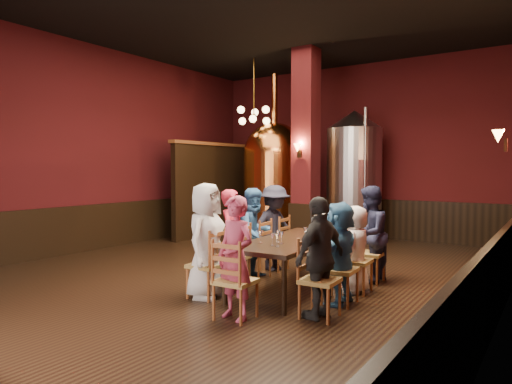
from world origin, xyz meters
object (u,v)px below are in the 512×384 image
Objects in this scene: person_0 at (206,240)px; rose_vase at (320,218)px; copper_kettle at (274,179)px; person_2 at (255,233)px; person_1 at (233,238)px; steel_vessel at (354,176)px; dining_table at (293,243)px.

person_0 is 2.18m from rose_vase.
person_2 is at bearing -62.61° from copper_kettle.
person_1 is at bearing -119.50° from rose_vase.
person_2 is 4.37× the size of rose_vase.
person_0 is 0.50× the size of steel_vessel.
person_0 is at bearing -88.48° from steel_vessel.
steel_vessel is at bearing 14.26° from person_2.
person_2 is (-0.87, 0.28, 0.05)m from dining_table.
person_2 reaches higher than dining_table.
copper_kettle is at bearing 131.83° from rose_vase.
dining_table is 4.92m from steel_vessel.
copper_kettle is (-2.08, 5.20, 0.73)m from person_0.
person_0 is at bearing -130.36° from dining_table.
person_1 is 0.35× the size of copper_kettle.
steel_vessel reaches higher than dining_table.
steel_vessel is 3.90m from rose_vase.
dining_table is 1.66× the size of person_2.
dining_table is 1.04m from rose_vase.
rose_vase is at bearing -48.17° from copper_kettle.
dining_table is at bearing -76.91° from person_1.
steel_vessel reaches higher than person_1.
steel_vessel is at bearing 17.09° from copper_kettle.
person_0 reaches higher than rose_vase.
copper_kettle is (-2.04, 4.53, 0.79)m from person_1.
person_1 is at bearing -158.78° from dining_table.
person_2 is at bearing -138.68° from rose_vase.
copper_kettle is (-2.87, 4.15, 0.84)m from dining_table.
person_2 is (-0.08, 1.33, -0.06)m from person_0.
rose_vase is at bearing -32.68° from person_0.
rose_vase is (-0.05, 1.00, 0.28)m from dining_table.
rose_vase is at bearing 89.69° from dining_table.
rose_vase is at bearing -40.88° from person_1.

